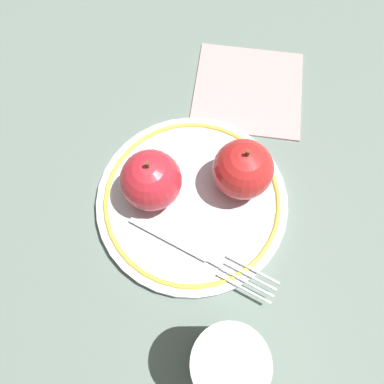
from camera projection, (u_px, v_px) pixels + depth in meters
ground_plane at (190, 188)px, 0.48m from camera, size 2.00×2.00×0.00m
plate at (192, 200)px, 0.47m from camera, size 0.24×0.24×0.02m
apple_red_whole at (243, 169)px, 0.44m from camera, size 0.07×0.07×0.08m
apple_second_whole at (151, 180)px, 0.43m from camera, size 0.07×0.07×0.08m
fork at (197, 252)px, 0.43m from camera, size 0.18×0.08×0.00m
drinking_glass at (226, 362)px, 0.36m from camera, size 0.07×0.07×0.11m
napkin_folded at (248, 89)px, 0.54m from camera, size 0.15×0.15×0.01m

